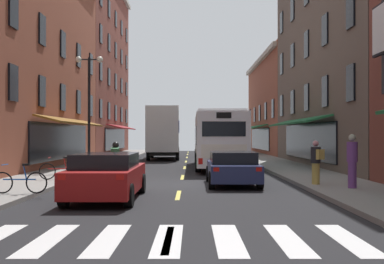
# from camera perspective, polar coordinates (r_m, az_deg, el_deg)

# --- Properties ---
(ground_plane) EXTENTS (34.80, 80.00, 0.10)m
(ground_plane) POSITION_cam_1_polar(r_m,az_deg,el_deg) (18.91, -1.47, -6.36)
(ground_plane) COLOR black
(lane_centre_dashes) EXTENTS (0.14, 73.90, 0.01)m
(lane_centre_dashes) POSITION_cam_1_polar(r_m,az_deg,el_deg) (18.65, -1.48, -6.28)
(lane_centre_dashes) COLOR #DBCC4C
(lane_centre_dashes) RESTS_ON ground
(crosswalk_near) EXTENTS (7.10, 2.80, 0.01)m
(crosswalk_near) POSITION_cam_1_polar(r_m,az_deg,el_deg) (9.02, -2.99, -12.63)
(crosswalk_near) COLOR silver
(crosswalk_near) RESTS_ON ground
(sidewalk_left) EXTENTS (3.00, 80.00, 0.14)m
(sidewalk_left) POSITION_cam_1_polar(r_m,az_deg,el_deg) (19.92, -18.77, -5.69)
(sidewalk_left) COLOR gray
(sidewalk_left) RESTS_ON ground
(sidewalk_right) EXTENTS (3.00, 80.00, 0.14)m
(sidewalk_right) POSITION_cam_1_polar(r_m,az_deg,el_deg) (19.66, 16.08, -5.76)
(sidewalk_right) COLOR gray
(sidewalk_right) RESTS_ON ground
(transit_bus) EXTENTS (2.66, 11.29, 3.21)m
(transit_bus) POSITION_cam_1_polar(r_m,az_deg,el_deg) (28.10, 2.93, -0.86)
(transit_bus) COLOR white
(transit_bus) RESTS_ON ground
(box_truck) EXTENTS (2.66, 8.36, 4.07)m
(box_truck) POSITION_cam_1_polar(r_m,az_deg,el_deg) (38.20, -3.52, -0.14)
(box_truck) COLOR black
(box_truck) RESTS_ON ground
(sedan_near) EXTENTS (1.94, 4.26, 1.29)m
(sedan_near) POSITION_cam_1_polar(r_m,az_deg,el_deg) (18.45, 4.72, -4.28)
(sedan_near) COLOR navy
(sedan_near) RESTS_ON ground
(sedan_mid) EXTENTS (1.95, 4.58, 1.38)m
(sedan_mid) POSITION_cam_1_polar(r_m,az_deg,el_deg) (14.49, -10.25, -5.15)
(sedan_mid) COLOR maroon
(sedan_mid) RESTS_ON ground
(motorcycle_rider) EXTENTS (0.62, 2.07, 1.66)m
(motorcycle_rider) POSITION_cam_1_polar(r_m,az_deg,el_deg) (19.06, -9.22, -4.02)
(motorcycle_rider) COLOR black
(motorcycle_rider) RESTS_ON ground
(bicycle_near) EXTENTS (1.70, 0.48, 0.91)m
(bicycle_near) POSITION_cam_1_polar(r_m,az_deg,el_deg) (19.97, -15.50, -4.44)
(bicycle_near) COLOR black
(bicycle_near) RESTS_ON sidewalk_left
(bicycle_mid) EXTENTS (1.71, 0.48, 0.91)m
(bicycle_mid) POSITION_cam_1_polar(r_m,az_deg,el_deg) (15.55, -20.00, -5.59)
(bicycle_mid) COLOR black
(bicycle_mid) RESTS_ON sidewalk_left
(pedestrian_near) EXTENTS (0.44, 0.52, 1.58)m
(pedestrian_near) POSITION_cam_1_polar(r_m,az_deg,el_deg) (17.89, 14.45, -3.41)
(pedestrian_near) COLOR #B29947
(pedestrian_near) RESTS_ON sidewalk_right
(pedestrian_mid) EXTENTS (0.36, 0.36, 1.81)m
(pedestrian_mid) POSITION_cam_1_polar(r_m,az_deg,el_deg) (16.99, 18.43, -3.19)
(pedestrian_mid) COLOR #66387F
(pedestrian_mid) RESTS_ON sidewalk_right
(street_lamp_twin) EXTENTS (1.42, 0.32, 5.86)m
(street_lamp_twin) POSITION_cam_1_polar(r_m,az_deg,el_deg) (25.31, -12.30, 2.91)
(street_lamp_twin) COLOR black
(street_lamp_twin) RESTS_ON sidewalk_left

